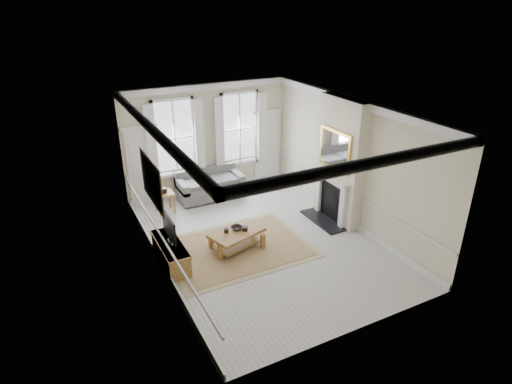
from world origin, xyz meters
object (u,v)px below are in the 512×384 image
sofa (210,186)px  tv_stand (171,253)px  side_table (164,196)px  coffee_table (237,234)px

sofa → tv_stand: 3.69m
side_table → coffee_table: bearing=-69.9°
sofa → tv_stand: bearing=-125.4°
side_table → tv_stand: bearing=-103.3°
sofa → side_table: (-1.51, -0.37, 0.12)m
sofa → side_table: bearing=-166.4°
side_table → tv_stand: (-0.62, -2.64, -0.22)m
sofa → coffee_table: size_ratio=1.36×
coffee_table → side_table: bearing=93.3°
tv_stand → coffee_table: bearing=-3.8°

